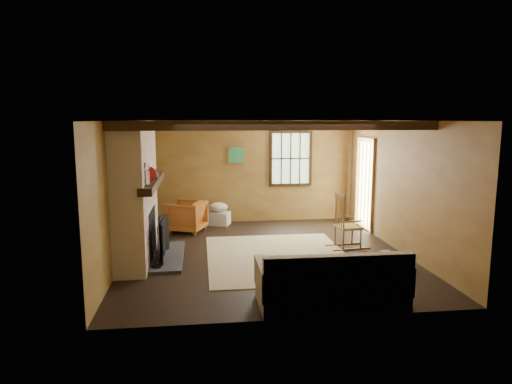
{
  "coord_description": "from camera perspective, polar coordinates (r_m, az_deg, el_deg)",
  "views": [
    {
      "loc": [
        -1.15,
        -7.93,
        2.42
      ],
      "look_at": [
        -0.12,
        0.4,
        1.08
      ],
      "focal_mm": 32.0,
      "sensor_mm": 36.0,
      "label": 1
    }
  ],
  "objects": [
    {
      "name": "firewood_pile",
      "position": [
        10.67,
        -11.37,
        -3.59
      ],
      "size": [
        0.64,
        0.12,
        0.23
      ],
      "color": "#523523",
      "rests_on": "ground"
    },
    {
      "name": "fireplace",
      "position": [
        8.11,
        -14.58,
        -0.59
      ],
      "size": [
        1.02,
        2.3,
        2.4
      ],
      "color": "#97483A",
      "rests_on": "ground"
    },
    {
      "name": "room_envelope",
      "position": [
        8.34,
        2.45,
        3.63
      ],
      "size": [
        5.02,
        5.52,
        2.44
      ],
      "color": "olive",
      "rests_on": "ground"
    },
    {
      "name": "rocking_chair",
      "position": [
        8.83,
        11.23,
        -4.07
      ],
      "size": [
        0.8,
        0.49,
        1.05
      ],
      "rotation": [
        0.0,
        0.0,
        1.7
      ],
      "color": "tan",
      "rests_on": "ground"
    },
    {
      "name": "sofa",
      "position": [
        6.16,
        9.5,
        -11.42
      ],
      "size": [
        1.94,
        0.87,
        0.78
      ],
      "rotation": [
        0.0,
        0.0,
        -0.01
      ],
      "color": "beige",
      "rests_on": "ground"
    },
    {
      "name": "ground",
      "position": [
        8.37,
        1.17,
        -7.76
      ],
      "size": [
        5.5,
        5.5,
        0.0
      ],
      "primitive_type": "plane",
      "color": "black",
      "rests_on": "ground"
    },
    {
      "name": "laundry_basket",
      "position": [
        10.65,
        -4.71,
        -3.29
      ],
      "size": [
        0.6,
        0.52,
        0.3
      ],
      "primitive_type": "cube",
      "rotation": [
        0.0,
        0.0,
        -0.33
      ],
      "color": "silver",
      "rests_on": "ground"
    },
    {
      "name": "armchair",
      "position": [
        10.03,
        -8.69,
        -3.03
      ],
      "size": [
        0.96,
        0.95,
        0.68
      ],
      "primitive_type": "imported",
      "rotation": [
        0.0,
        0.0,
        -1.96
      ],
      "color": "#BF6026",
      "rests_on": "ground"
    },
    {
      "name": "basket_pillow",
      "position": [
        10.59,
        -4.72,
        -1.91
      ],
      "size": [
        0.46,
        0.38,
        0.22
      ],
      "primitive_type": "ellipsoid",
      "rotation": [
        0.0,
        0.0,
        0.07
      ],
      "color": "beige",
      "rests_on": "laundry_basket"
    },
    {
      "name": "rug",
      "position": [
        8.21,
        2.76,
        -8.08
      ],
      "size": [
        2.5,
        3.0,
        0.01
      ],
      "primitive_type": "cube",
      "color": "tan",
      "rests_on": "ground"
    }
  ]
}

